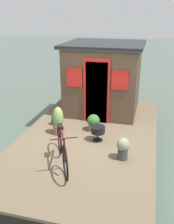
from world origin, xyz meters
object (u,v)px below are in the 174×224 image
(potted_plant_thyme, at_px, (54,117))
(potted_plant_fern, at_px, (58,121))
(bicycle, at_px, (62,148))
(charcoal_grill, at_px, (98,130))
(potted_plant_rosemary, at_px, (93,122))
(potted_plant_lavender, at_px, (123,148))
(houseboat_cabin, at_px, (104,77))

(potted_plant_thyme, bearing_deg, potted_plant_fern, -148.19)
(bicycle, height_order, charcoal_grill, bicycle)
(bicycle, xyz_separation_m, potted_plant_rosemary, (1.70, -0.25, -0.14))
(potted_plant_lavender, xyz_separation_m, charcoal_grill, (0.67, 0.68, 0.01))
(houseboat_cabin, bearing_deg, potted_plant_thyme, 143.15)
(potted_plant_rosemary, relative_size, charcoal_grill, 1.17)
(potted_plant_rosemary, relative_size, potted_plant_fern, 0.60)
(bicycle, bearing_deg, potted_plant_fern, 23.74)
(houseboat_cabin, xyz_separation_m, bicycle, (-3.23, 0.20, -0.67))
(potted_plant_lavender, distance_m, potted_plant_fern, 1.90)
(potted_plant_rosemary, bearing_deg, potted_plant_fern, 117.04)
(potted_plant_lavender, bearing_deg, charcoal_grill, 45.69)
(potted_plant_rosemary, bearing_deg, charcoal_grill, -156.10)
(potted_plant_rosemary, distance_m, charcoal_grill, 0.58)
(bicycle, xyz_separation_m, charcoal_grill, (1.17, -0.48, -0.10))
(houseboat_cabin, height_order, bicycle, houseboat_cabin)
(potted_plant_rosemary, bearing_deg, bicycle, 171.70)
(charcoal_grill, bearing_deg, potted_plant_fern, 83.67)
(bicycle, relative_size, potted_plant_rosemary, 3.40)
(potted_plant_lavender, relative_size, potted_plant_thyme, 1.08)
(houseboat_cabin, xyz_separation_m, potted_plant_lavender, (-2.72, -0.96, -0.78))
(houseboat_cabin, distance_m, bicycle, 3.31)
(potted_plant_thyme, xyz_separation_m, charcoal_grill, (-0.62, -1.36, 0.06))
(potted_plant_rosemary, height_order, potted_plant_fern, potted_plant_fern)
(potted_plant_lavender, bearing_deg, potted_plant_fern, 65.70)
(potted_plant_fern, bearing_deg, potted_plant_lavender, -114.30)
(houseboat_cabin, bearing_deg, potted_plant_lavender, -160.51)
(potted_plant_fern, bearing_deg, charcoal_grill, -96.33)
(potted_plant_rosemary, height_order, charcoal_grill, potted_plant_rosemary)
(charcoal_grill, bearing_deg, potted_plant_rosemary, 23.90)
(charcoal_grill, bearing_deg, bicycle, 157.53)
(potted_plant_rosemary, bearing_deg, potted_plant_thyme, 85.67)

